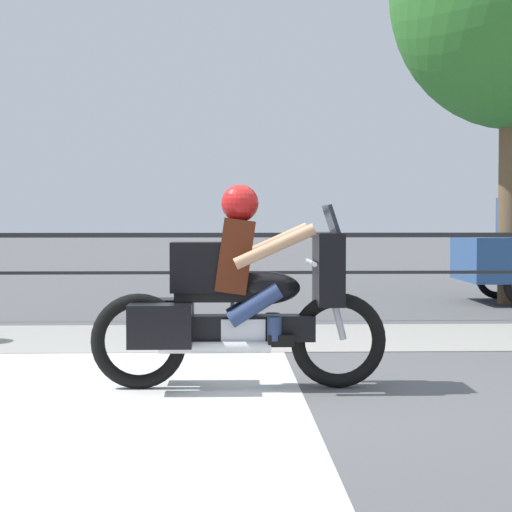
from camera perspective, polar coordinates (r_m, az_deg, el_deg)
The scene contains 5 objects.
ground_plane at distance 7.60m, azimuth -0.97°, elevation -7.88°, with size 120.00×120.00×0.00m, color #565659.
sidewalk_band at distance 10.96m, azimuth -1.27°, elevation -4.67°, with size 44.00×2.40×0.01m, color #99968E.
crosswalk_band at distance 7.46m, azimuth -9.10°, elevation -8.08°, with size 3.05×6.00×0.01m, color silver.
fence_railing at distance 12.58m, azimuth -1.36°, elevation 0.26°, with size 36.00×0.05×1.12m.
motorcycle at distance 7.74m, azimuth -1.06°, elevation -2.44°, with size 2.30×0.76×1.59m.
Camera 1 is at (-0.13, -7.48, 1.36)m, focal length 70.00 mm.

